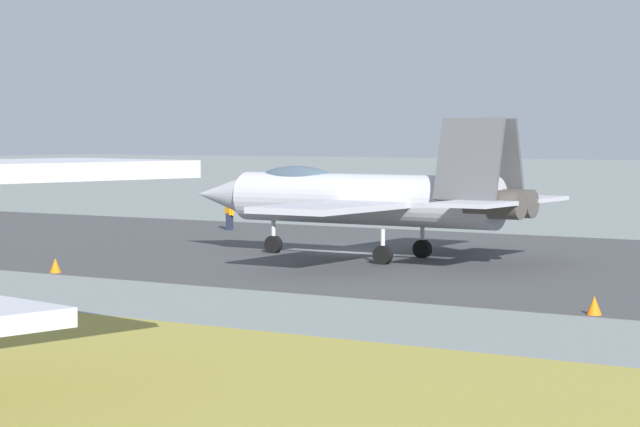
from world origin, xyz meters
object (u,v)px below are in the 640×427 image
object	(u,v)px
fighter_jet	(363,198)
marker_cone_mid	(55,266)
crew_person	(229,214)
marker_cone_near	(594,306)

from	to	relation	value
fighter_jet	marker_cone_mid	size ratio (longest dim) A/B	29.03
fighter_jet	marker_cone_mid	world-z (taller)	fighter_jet
crew_person	marker_cone_near	size ratio (longest dim) A/B	3.09
fighter_jet	marker_cone_near	distance (m)	17.58
crew_person	marker_cone_mid	xyz separation A→B (m)	(-7.12, 20.40, -0.58)
fighter_jet	marker_cone_mid	bearing A→B (deg)	57.60
marker_cone_mid	fighter_jet	bearing A→B (deg)	-122.40
fighter_jet	crew_person	distance (m)	17.04
crew_person	marker_cone_mid	world-z (taller)	crew_person
fighter_jet	marker_cone_near	world-z (taller)	fighter_jet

